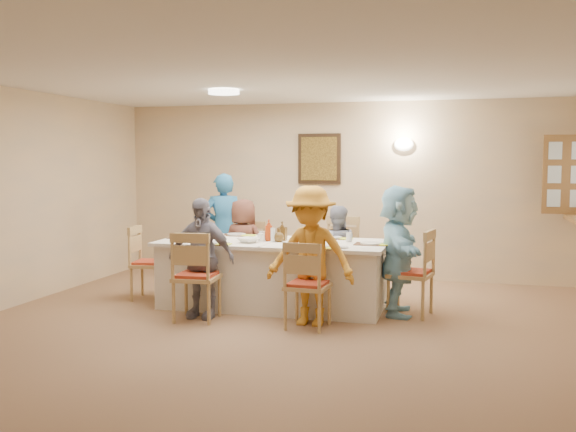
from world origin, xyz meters
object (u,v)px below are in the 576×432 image
(chair_front_left, at_px, (197,275))
(diner_front_left, at_px, (201,258))
(chair_right_end, at_px, (410,272))
(diner_front_right, at_px, (311,256))
(condiment_ketchup, at_px, (269,230))
(caregiver, at_px, (223,229))
(dining_table, at_px, (273,274))
(chair_back_left, at_px, (246,256))
(chair_left_end, at_px, (151,262))
(chair_back_right, at_px, (338,256))
(diner_back_right, at_px, (336,252))
(diner_back_left, at_px, (243,246))
(diner_right_end, at_px, (399,250))
(chair_front_right, at_px, (308,284))

(chair_front_left, relative_size, diner_front_left, 0.74)
(chair_right_end, distance_m, diner_front_right, 1.19)
(chair_front_left, distance_m, condiment_ketchup, 1.04)
(chair_right_end, relative_size, diner_front_left, 0.74)
(chair_front_left, distance_m, caregiver, 2.02)
(dining_table, height_order, chair_back_left, chair_back_left)
(diner_front_left, xyz_separation_m, condiment_ketchup, (0.55, 0.67, 0.24))
(chair_left_end, relative_size, chair_right_end, 0.95)
(chair_left_end, bearing_deg, chair_right_end, -97.45)
(chair_back_right, bearing_deg, caregiver, 174.17)
(condiment_ketchup, bearing_deg, diner_front_right, -45.83)
(chair_front_left, height_order, diner_back_right, diner_back_right)
(chair_back_left, xyz_separation_m, chair_right_end, (2.15, -0.80, 0.03))
(diner_back_left, relative_size, diner_right_end, 0.84)
(dining_table, xyz_separation_m, diner_back_right, (0.60, 0.68, 0.19))
(dining_table, distance_m, diner_right_end, 1.46)
(chair_front_right, relative_size, diner_back_right, 0.79)
(chair_right_end, bearing_deg, caregiver, -103.08)
(chair_left_end, relative_size, diner_back_right, 0.79)
(dining_table, relative_size, caregiver, 1.72)
(chair_back_right, bearing_deg, diner_back_right, -83.85)
(chair_back_right, bearing_deg, diner_right_end, -38.15)
(chair_right_end, bearing_deg, chair_front_right, -39.12)
(dining_table, bearing_deg, diner_front_right, -48.58)
(dining_table, height_order, chair_front_left, chair_front_left)
(chair_back_right, relative_size, chair_front_left, 1.03)
(diner_front_left, bearing_deg, caregiver, 106.94)
(diner_back_right, xyz_separation_m, diner_front_right, (0.00, -1.36, 0.15))
(chair_left_end, xyz_separation_m, diner_back_left, (0.95, 0.68, 0.15))
(chair_back_right, bearing_deg, condiment_ketchup, -122.39)
(diner_back_right, relative_size, caregiver, 0.75)
(chair_back_left, distance_m, diner_front_right, 1.92)
(dining_table, height_order, chair_right_end, chair_right_end)
(diner_back_right, distance_m, condiment_ketchup, 1.00)
(diner_right_end, distance_m, condiment_ketchup, 1.48)
(dining_table, bearing_deg, chair_front_left, -126.87)
(dining_table, bearing_deg, caregiver, 132.40)
(diner_front_left, relative_size, caregiver, 0.86)
(chair_front_right, height_order, diner_front_left, diner_front_left)
(diner_front_left, distance_m, diner_right_end, 2.13)
(caregiver, bearing_deg, diner_front_right, 111.45)
(chair_back_right, height_order, diner_right_end, diner_right_end)
(dining_table, distance_m, diner_back_left, 0.93)
(diner_front_right, distance_m, condiment_ketchup, 0.95)
(chair_left_end, distance_m, diner_front_left, 1.18)
(chair_front_right, xyz_separation_m, chair_right_end, (0.95, 0.80, 0.03))
(diner_back_left, relative_size, diner_front_left, 0.93)
(diner_back_left, xyz_separation_m, caregiver, (-0.45, 0.47, 0.16))
(diner_front_left, xyz_separation_m, diner_right_end, (2.02, 0.68, 0.06))
(diner_front_left, bearing_deg, chair_back_right, 54.09)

